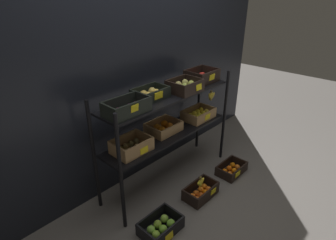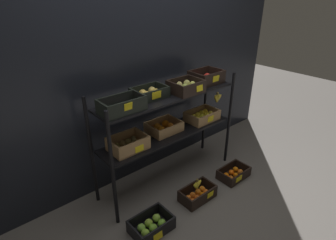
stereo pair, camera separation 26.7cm
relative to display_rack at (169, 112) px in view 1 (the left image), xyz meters
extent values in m
plane|color=#605B56|center=(-0.02, 0.00, -0.78)|extent=(10.00, 10.00, 0.00)
cube|color=black|center=(-0.02, 0.39, 0.17)|extent=(3.88, 0.12, 1.89)
cylinder|color=black|center=(-0.76, -0.18, -0.24)|extent=(0.03, 0.03, 1.08)
cylinder|color=black|center=(0.72, -0.18, -0.24)|extent=(0.03, 0.03, 1.08)
cylinder|color=black|center=(-0.76, 0.19, -0.24)|extent=(0.03, 0.03, 1.08)
cylinder|color=black|center=(0.72, 0.19, -0.24)|extent=(0.03, 0.03, 1.08)
cube|color=black|center=(-0.02, 0.00, -0.23)|extent=(1.45, 0.34, 0.02)
cube|color=black|center=(-0.02, 0.00, 0.18)|extent=(1.45, 0.34, 0.02)
cube|color=#A87F51|center=(-0.49, 0.00, -0.21)|extent=(0.33, 0.24, 0.01)
cube|color=#A87F51|center=(-0.49, -0.11, -0.15)|extent=(0.33, 0.02, 0.11)
cube|color=#A87F51|center=(-0.49, 0.11, -0.15)|extent=(0.33, 0.02, 0.11)
cube|color=#A87F51|center=(-0.64, 0.00, -0.15)|extent=(0.02, 0.21, 0.11)
cube|color=#A87F51|center=(-0.33, 0.00, -0.15)|extent=(0.02, 0.21, 0.11)
ellipsoid|color=brown|center=(-0.58, -0.04, -0.17)|extent=(0.05, 0.05, 0.07)
ellipsoid|color=brown|center=(-0.52, -0.04, -0.17)|extent=(0.05, 0.05, 0.07)
ellipsoid|color=brown|center=(-0.46, -0.04, -0.17)|extent=(0.05, 0.05, 0.07)
ellipsoid|color=brown|center=(-0.40, -0.04, -0.17)|extent=(0.05, 0.05, 0.07)
ellipsoid|color=brown|center=(-0.58, 0.04, -0.17)|extent=(0.05, 0.05, 0.07)
ellipsoid|color=brown|center=(-0.52, 0.04, -0.17)|extent=(0.05, 0.05, 0.07)
ellipsoid|color=brown|center=(-0.46, 0.04, -0.17)|extent=(0.05, 0.05, 0.07)
ellipsoid|color=brown|center=(-0.40, 0.04, -0.17)|extent=(0.05, 0.05, 0.07)
cube|color=yellow|center=(-0.45, -0.12, -0.17)|extent=(0.09, 0.01, 0.06)
cube|color=#A87F51|center=(-0.03, 0.05, -0.21)|extent=(0.32, 0.25, 0.01)
cube|color=#A87F51|center=(-0.03, -0.06, -0.16)|extent=(0.32, 0.02, 0.09)
cube|color=#A87F51|center=(-0.03, 0.17, -0.16)|extent=(0.32, 0.02, 0.09)
cube|color=#A87F51|center=(-0.18, 0.05, -0.16)|extent=(0.02, 0.22, 0.09)
cube|color=#A87F51|center=(0.13, 0.05, -0.16)|extent=(0.02, 0.22, 0.09)
sphere|color=orange|center=(-0.09, 0.02, -0.17)|extent=(0.07, 0.07, 0.07)
sphere|color=orange|center=(0.03, 0.02, -0.17)|extent=(0.07, 0.07, 0.07)
sphere|color=orange|center=(-0.08, 0.09, -0.17)|extent=(0.07, 0.07, 0.07)
sphere|color=orange|center=(0.03, 0.09, -0.17)|extent=(0.07, 0.07, 0.07)
cube|color=#A87F51|center=(0.45, -0.01, -0.21)|extent=(0.35, 0.24, 0.01)
cube|color=#A87F51|center=(0.45, -0.12, -0.16)|extent=(0.35, 0.02, 0.09)
cube|color=#A87F51|center=(0.45, 0.10, -0.16)|extent=(0.35, 0.02, 0.09)
cube|color=#A87F51|center=(0.29, -0.01, -0.16)|extent=(0.02, 0.20, 0.09)
cube|color=#A87F51|center=(0.62, -0.01, -0.16)|extent=(0.02, 0.20, 0.09)
ellipsoid|color=yellow|center=(0.36, -0.05, -0.17)|extent=(0.06, 0.06, 0.08)
ellipsoid|color=yellow|center=(0.42, -0.05, -0.17)|extent=(0.06, 0.06, 0.08)
ellipsoid|color=yellow|center=(0.49, -0.05, -0.17)|extent=(0.06, 0.06, 0.08)
ellipsoid|color=yellow|center=(0.55, -0.05, -0.17)|extent=(0.06, 0.06, 0.08)
ellipsoid|color=yellow|center=(0.35, 0.02, -0.17)|extent=(0.06, 0.06, 0.08)
ellipsoid|color=yellow|center=(0.42, 0.02, -0.17)|extent=(0.06, 0.06, 0.08)
ellipsoid|color=yellow|center=(0.48, 0.02, -0.17)|extent=(0.06, 0.06, 0.08)
ellipsoid|color=yellow|center=(0.55, 0.02, -0.17)|extent=(0.06, 0.06, 0.08)
cube|color=yellow|center=(0.46, -0.13, -0.16)|extent=(0.09, 0.01, 0.06)
cube|color=black|center=(-0.55, -0.05, 0.19)|extent=(0.36, 0.20, 0.01)
cube|color=black|center=(-0.55, -0.14, 0.25)|extent=(0.36, 0.02, 0.11)
cube|color=black|center=(-0.55, 0.04, 0.25)|extent=(0.36, 0.02, 0.11)
cube|color=black|center=(-0.72, -0.05, 0.25)|extent=(0.02, 0.17, 0.11)
cube|color=black|center=(-0.37, -0.05, 0.25)|extent=(0.02, 0.17, 0.11)
sphere|color=#5A1E56|center=(-0.66, -0.08, 0.22)|extent=(0.05, 0.05, 0.05)
sphere|color=#57195D|center=(-0.61, -0.08, 0.22)|extent=(0.05, 0.05, 0.05)
sphere|color=#5D2756|center=(-0.55, -0.08, 0.22)|extent=(0.05, 0.05, 0.05)
sphere|color=#55234B|center=(-0.49, -0.08, 0.22)|extent=(0.05, 0.05, 0.05)
sphere|color=#6A2C5D|center=(-0.43, -0.08, 0.22)|extent=(0.05, 0.05, 0.05)
sphere|color=#5A224A|center=(-0.66, -0.02, 0.22)|extent=(0.05, 0.05, 0.05)
sphere|color=#642647|center=(-0.61, -0.02, 0.22)|extent=(0.05, 0.05, 0.05)
sphere|color=#562157|center=(-0.55, -0.02, 0.22)|extent=(0.05, 0.05, 0.05)
sphere|color=#551C4C|center=(-0.49, -0.02, 0.22)|extent=(0.05, 0.05, 0.05)
sphere|color=#6D2954|center=(-0.43, -0.02, 0.22)|extent=(0.05, 0.05, 0.05)
cube|color=yellow|center=(-0.55, -0.15, 0.26)|extent=(0.07, 0.01, 0.06)
cube|color=black|center=(-0.20, 0.05, 0.19)|extent=(0.32, 0.21, 0.01)
cube|color=black|center=(-0.20, -0.05, 0.24)|extent=(0.32, 0.02, 0.09)
cube|color=black|center=(-0.20, 0.15, 0.24)|extent=(0.32, 0.02, 0.09)
cube|color=black|center=(-0.35, 0.05, 0.24)|extent=(0.02, 0.18, 0.09)
cube|color=black|center=(-0.05, 0.05, 0.24)|extent=(0.02, 0.18, 0.09)
sphere|color=#E4BB4B|center=(-0.25, 0.02, 0.24)|extent=(0.07, 0.07, 0.07)
sphere|color=gold|center=(-0.15, 0.02, 0.24)|extent=(0.07, 0.07, 0.07)
sphere|color=gold|center=(-0.25, 0.08, 0.24)|extent=(0.07, 0.07, 0.07)
sphere|color=#DABB57|center=(-0.14, 0.08, 0.24)|extent=(0.07, 0.07, 0.07)
cube|color=yellow|center=(-0.20, -0.06, 0.25)|extent=(0.10, 0.01, 0.06)
cube|color=black|center=(0.16, -0.05, 0.19)|extent=(0.30, 0.25, 0.01)
cube|color=black|center=(0.16, -0.17, 0.25)|extent=(0.30, 0.02, 0.10)
cube|color=black|center=(0.16, 0.07, 0.25)|extent=(0.30, 0.02, 0.10)
cube|color=black|center=(0.02, -0.05, 0.25)|extent=(0.02, 0.22, 0.10)
cube|color=black|center=(0.30, -0.05, 0.25)|extent=(0.02, 0.22, 0.10)
ellipsoid|color=#A9BD4C|center=(0.11, -0.09, 0.25)|extent=(0.07, 0.07, 0.09)
ellipsoid|color=#BCC44E|center=(0.21, -0.09, 0.25)|extent=(0.07, 0.07, 0.09)
ellipsoid|color=tan|center=(0.11, -0.01, 0.25)|extent=(0.07, 0.07, 0.09)
ellipsoid|color=tan|center=(0.21, -0.02, 0.25)|extent=(0.07, 0.07, 0.09)
cube|color=yellow|center=(0.22, -0.18, 0.25)|extent=(0.08, 0.01, 0.06)
cube|color=black|center=(0.52, 0.01, 0.19)|extent=(0.32, 0.25, 0.01)
cube|color=black|center=(0.52, -0.10, 0.26)|extent=(0.32, 0.02, 0.12)
cube|color=black|center=(0.52, 0.13, 0.26)|extent=(0.32, 0.02, 0.12)
cube|color=black|center=(0.36, 0.01, 0.26)|extent=(0.02, 0.22, 0.12)
cube|color=black|center=(0.67, 0.01, 0.26)|extent=(0.02, 0.22, 0.12)
sphere|color=red|center=(0.47, -0.02, 0.24)|extent=(0.07, 0.07, 0.07)
sphere|color=red|center=(0.58, -0.02, 0.24)|extent=(0.07, 0.07, 0.07)
sphere|color=red|center=(0.46, 0.05, 0.24)|extent=(0.07, 0.07, 0.07)
sphere|color=red|center=(0.58, 0.05, 0.24)|extent=(0.07, 0.07, 0.07)
cube|color=yellow|center=(0.52, -0.11, 0.26)|extent=(0.09, 0.01, 0.06)
cylinder|color=brown|center=(0.76, 0.04, 0.00)|extent=(0.02, 0.02, 0.02)
ellipsoid|color=yellow|center=(0.73, 0.03, -0.06)|extent=(0.09, 0.03, 0.09)
ellipsoid|color=yellow|center=(0.75, 0.05, -0.06)|extent=(0.07, 0.03, 0.11)
ellipsoid|color=yellow|center=(0.76, 0.05, -0.06)|extent=(0.03, 0.03, 0.10)
ellipsoid|color=yellow|center=(0.77, 0.04, -0.06)|extent=(0.07, 0.03, 0.11)
ellipsoid|color=yellow|center=(0.78, 0.04, -0.06)|extent=(0.09, 0.03, 0.10)
cube|color=black|center=(-0.59, -0.45, -0.77)|extent=(0.35, 0.24, 0.01)
cube|color=black|center=(-0.59, -0.56, -0.71)|extent=(0.35, 0.02, 0.11)
cube|color=black|center=(-0.59, -0.33, -0.71)|extent=(0.35, 0.02, 0.11)
cube|color=black|center=(-0.75, -0.45, -0.71)|extent=(0.02, 0.21, 0.11)
cube|color=black|center=(-0.42, -0.45, -0.71)|extent=(0.02, 0.21, 0.11)
sphere|color=#91C838|center=(-0.67, -0.48, -0.73)|extent=(0.07, 0.07, 0.07)
sphere|color=#80BF35|center=(-0.59, -0.48, -0.73)|extent=(0.07, 0.07, 0.07)
sphere|color=#82C939|center=(-0.50, -0.49, -0.73)|extent=(0.07, 0.07, 0.07)
sphere|color=#88C743|center=(-0.67, -0.41, -0.73)|extent=(0.07, 0.07, 0.07)
sphere|color=#90B736|center=(-0.59, -0.41, -0.73)|extent=(0.07, 0.07, 0.07)
sphere|color=#8FC23E|center=(-0.50, -0.41, -0.73)|extent=(0.07, 0.07, 0.07)
cube|color=yellow|center=(-0.61, -0.57, -0.73)|extent=(0.09, 0.01, 0.07)
cube|color=black|center=(-0.01, -0.43, -0.77)|extent=(0.35, 0.20, 0.01)
cube|color=black|center=(-0.01, -0.52, -0.71)|extent=(0.35, 0.02, 0.11)
cube|color=black|center=(-0.01, -0.34, -0.71)|extent=(0.35, 0.02, 0.11)
cube|color=black|center=(-0.18, -0.43, -0.71)|extent=(0.02, 0.17, 0.11)
cube|color=black|center=(0.16, -0.43, -0.71)|extent=(0.02, 0.17, 0.11)
sphere|color=orange|center=(-0.11, -0.46, -0.74)|extent=(0.06, 0.06, 0.06)
sphere|color=orange|center=(-0.04, -0.45, -0.74)|extent=(0.06, 0.06, 0.06)
sphere|color=orange|center=(0.03, -0.46, -0.74)|extent=(0.06, 0.06, 0.06)
sphere|color=orange|center=(0.09, -0.46, -0.74)|extent=(0.06, 0.06, 0.06)
sphere|color=orange|center=(-0.10, -0.41, -0.74)|extent=(0.06, 0.06, 0.06)
sphere|color=orange|center=(-0.04, -0.40, -0.74)|extent=(0.06, 0.06, 0.06)
sphere|color=orange|center=(0.03, -0.41, -0.74)|extent=(0.06, 0.06, 0.06)
sphere|color=orange|center=(0.09, -0.40, -0.74)|extent=(0.06, 0.06, 0.06)
cube|color=yellow|center=(0.06, -0.53, -0.70)|extent=(0.08, 0.01, 0.06)
cube|color=black|center=(0.54, -0.45, -0.77)|extent=(0.34, 0.22, 0.01)
cube|color=black|center=(0.54, -0.55, -0.72)|extent=(0.34, 0.02, 0.10)
cube|color=black|center=(0.54, -0.35, -0.72)|extent=(0.34, 0.02, 0.10)
cube|color=black|center=(0.37, -0.45, -0.72)|extent=(0.02, 0.19, 0.10)
cube|color=black|center=(0.70, -0.45, -0.72)|extent=(0.02, 0.19, 0.10)
sphere|color=orange|center=(0.45, -0.48, -0.74)|extent=(0.06, 0.06, 0.06)
sphere|color=orange|center=(0.54, -0.48, -0.74)|extent=(0.06, 0.06, 0.06)
sphere|color=orange|center=(0.62, -0.47, -0.74)|extent=(0.06, 0.06, 0.06)
sphere|color=orange|center=(0.45, -0.41, -0.74)|extent=(0.06, 0.06, 0.06)
sphere|color=#FD640D|center=(0.54, -0.42, -0.74)|extent=(0.06, 0.06, 0.06)
sphere|color=orange|center=(0.62, -0.41, -0.74)|extent=(0.06, 0.06, 0.06)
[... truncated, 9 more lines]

